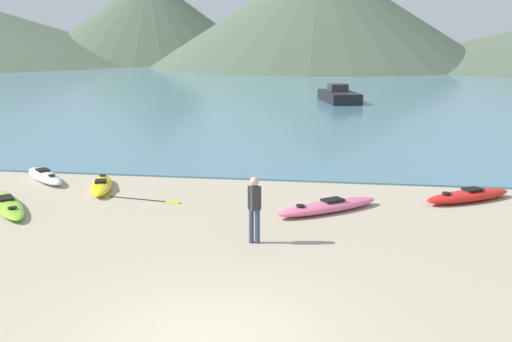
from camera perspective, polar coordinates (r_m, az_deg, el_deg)
The scene contains 12 objects.
ground_plane at distance 10.00m, azimuth -4.77°, elevation -15.69°, with size 400.00×400.00×0.00m, color tan.
bay_water at distance 54.62m, azimuth 6.34°, elevation 7.69°, with size 160.00×70.00×0.06m, color teal.
far_hill_midleft at distance 117.11m, azimuth -10.09°, elevation 14.09°, with size 44.36×44.36×15.89m, color #4C5B47.
far_hill_midright at distance 99.18m, azimuth 6.13°, elevation 14.79°, with size 54.71×54.71×16.92m, color #4C5B47.
kayak_on_sand_0 at distance 16.68m, azimuth 6.84°, elevation -3.38°, with size 3.03×2.58×0.35m.
kayak_on_sand_1 at distance 18.69m, azimuth 19.55°, elevation -2.23°, with size 2.91×2.21×0.37m.
kayak_on_sand_2 at distance 19.52m, azimuth -14.52°, elevation -1.32°, with size 1.44×2.68×0.35m.
kayak_on_sand_4 at distance 18.22m, azimuth -22.63°, elevation -2.95°, with size 2.71×3.09×0.31m.
kayak_on_sand_5 at distance 21.30m, azimuth -19.50°, elevation -0.45°, with size 2.45×2.44×0.38m.
person_near_foreground at distance 13.90m, azimuth -0.15°, elevation -3.30°, with size 0.32×0.28×1.60m.
moored_boat_1 at distance 44.41m, azimuth 7.90°, elevation 7.12°, with size 3.35×5.47×1.28m.
loose_paddle at distance 18.17m, azimuth -11.22°, elevation -2.63°, with size 2.77×0.66×0.03m.
Camera 1 is at (2.09, -8.55, 4.75)m, focal length 42.00 mm.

